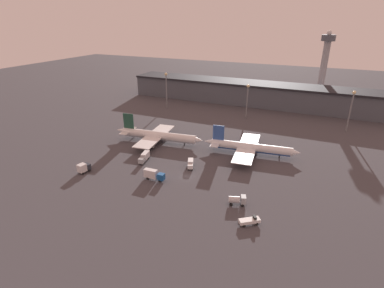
{
  "coord_description": "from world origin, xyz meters",
  "views": [
    {
      "loc": [
        41.73,
        -88.35,
        54.82
      ],
      "look_at": [
        -4.91,
        16.16,
        6.0
      ],
      "focal_mm": 28.0,
      "sensor_mm": 36.0,
      "label": 1
    }
  ],
  "objects_px": {
    "service_vehicle_0": "(154,174)",
    "service_vehicle_5": "(237,200)",
    "control_tower": "(325,61)",
    "service_vehicle_4": "(250,221)",
    "service_vehicle_1": "(84,168)",
    "airplane_0": "(158,136)",
    "service_vehicle_3": "(144,157)",
    "airplane_1": "(250,147)",
    "service_vehicle_2": "(191,163)"
  },
  "relations": [
    {
      "from": "service_vehicle_0",
      "to": "service_vehicle_5",
      "type": "relative_size",
      "value": 1.36
    },
    {
      "from": "service_vehicle_5",
      "to": "control_tower",
      "type": "bearing_deg",
      "value": 63.78
    },
    {
      "from": "service_vehicle_0",
      "to": "service_vehicle_4",
      "type": "xyz_separation_m",
      "value": [
        38.21,
        -10.9,
        -0.92
      ]
    },
    {
      "from": "service_vehicle_1",
      "to": "service_vehicle_5",
      "type": "xyz_separation_m",
      "value": [
        59.36,
        3.21,
        -0.25
      ]
    },
    {
      "from": "service_vehicle_4",
      "to": "airplane_0",
      "type": "bearing_deg",
      "value": 105.85
    },
    {
      "from": "service_vehicle_0",
      "to": "airplane_0",
      "type": "bearing_deg",
      "value": 116.54
    },
    {
      "from": "control_tower",
      "to": "airplane_0",
      "type": "bearing_deg",
      "value": -118.99
    },
    {
      "from": "service_vehicle_1",
      "to": "service_vehicle_3",
      "type": "relative_size",
      "value": 0.61
    },
    {
      "from": "airplane_0",
      "to": "control_tower",
      "type": "relative_size",
      "value": 0.95
    },
    {
      "from": "service_vehicle_0",
      "to": "service_vehicle_1",
      "type": "distance_m",
      "value": 27.81
    },
    {
      "from": "airplane_1",
      "to": "service_vehicle_5",
      "type": "height_order",
      "value": "airplane_1"
    },
    {
      "from": "airplane_0",
      "to": "service_vehicle_1",
      "type": "relative_size",
      "value": 8.74
    },
    {
      "from": "airplane_0",
      "to": "service_vehicle_0",
      "type": "bearing_deg",
      "value": -68.79
    },
    {
      "from": "service_vehicle_0",
      "to": "service_vehicle_1",
      "type": "height_order",
      "value": "service_vehicle_0"
    },
    {
      "from": "airplane_1",
      "to": "service_vehicle_0",
      "type": "height_order",
      "value": "airplane_1"
    },
    {
      "from": "airplane_1",
      "to": "service_vehicle_1",
      "type": "bearing_deg",
      "value": -148.38
    },
    {
      "from": "service_vehicle_3",
      "to": "service_vehicle_4",
      "type": "xyz_separation_m",
      "value": [
        49.57,
        -22.66,
        -0.66
      ]
    },
    {
      "from": "service_vehicle_1",
      "to": "service_vehicle_5",
      "type": "relative_size",
      "value": 0.86
    },
    {
      "from": "service_vehicle_4",
      "to": "service_vehicle_5",
      "type": "bearing_deg",
      "value": 90.33
    },
    {
      "from": "airplane_1",
      "to": "service_vehicle_3",
      "type": "relative_size",
      "value": 5.04
    },
    {
      "from": "service_vehicle_0",
      "to": "control_tower",
      "type": "distance_m",
      "value": 159.0
    },
    {
      "from": "service_vehicle_3",
      "to": "service_vehicle_5",
      "type": "bearing_deg",
      "value": 60.41
    },
    {
      "from": "service_vehicle_0",
      "to": "control_tower",
      "type": "xyz_separation_m",
      "value": [
        48.78,
        149.29,
        24.78
      ]
    },
    {
      "from": "airplane_1",
      "to": "service_vehicle_2",
      "type": "distance_m",
      "value": 28.13
    },
    {
      "from": "airplane_1",
      "to": "service_vehicle_1",
      "type": "xyz_separation_m",
      "value": [
        -53.55,
        -41.93,
        -1.16
      ]
    },
    {
      "from": "airplane_1",
      "to": "service_vehicle_4",
      "type": "bearing_deg",
      "value": -82.28
    },
    {
      "from": "control_tower",
      "to": "service_vehicle_5",
      "type": "bearing_deg",
      "value": -96.21
    },
    {
      "from": "airplane_0",
      "to": "service_vehicle_3",
      "type": "height_order",
      "value": "airplane_0"
    },
    {
      "from": "service_vehicle_0",
      "to": "control_tower",
      "type": "bearing_deg",
      "value": 70.79
    },
    {
      "from": "airplane_0",
      "to": "service_vehicle_4",
      "type": "bearing_deg",
      "value": -44.21
    },
    {
      "from": "service_vehicle_2",
      "to": "service_vehicle_5",
      "type": "distance_m",
      "value": 29.65
    },
    {
      "from": "airplane_1",
      "to": "service_vehicle_0",
      "type": "distance_m",
      "value": 44.54
    },
    {
      "from": "service_vehicle_0",
      "to": "service_vehicle_5",
      "type": "xyz_separation_m",
      "value": [
        32.22,
        -2.87,
        -0.37
      ]
    },
    {
      "from": "airplane_1",
      "to": "service_vehicle_1",
      "type": "height_order",
      "value": "airplane_1"
    },
    {
      "from": "airplane_1",
      "to": "control_tower",
      "type": "height_order",
      "value": "control_tower"
    },
    {
      "from": "service_vehicle_2",
      "to": "service_vehicle_3",
      "type": "xyz_separation_m",
      "value": [
        -19.55,
        -2.73,
        0.26
      ]
    },
    {
      "from": "airplane_1",
      "to": "control_tower",
      "type": "xyz_separation_m",
      "value": [
        22.37,
        113.43,
        23.73
      ]
    },
    {
      "from": "service_vehicle_2",
      "to": "service_vehicle_5",
      "type": "height_order",
      "value": "service_vehicle_5"
    },
    {
      "from": "service_vehicle_0",
      "to": "service_vehicle_5",
      "type": "distance_m",
      "value": 32.35
    },
    {
      "from": "service_vehicle_2",
      "to": "service_vehicle_3",
      "type": "distance_m",
      "value": 19.74
    },
    {
      "from": "airplane_0",
      "to": "airplane_1",
      "type": "bearing_deg",
      "value": -0.63
    },
    {
      "from": "service_vehicle_0",
      "to": "service_vehicle_4",
      "type": "height_order",
      "value": "service_vehicle_0"
    },
    {
      "from": "service_vehicle_1",
      "to": "service_vehicle_2",
      "type": "distance_m",
      "value": 40.87
    },
    {
      "from": "airplane_1",
      "to": "control_tower",
      "type": "bearing_deg",
      "value": 72.4
    },
    {
      "from": "airplane_1",
      "to": "service_vehicle_1",
      "type": "relative_size",
      "value": 8.24
    },
    {
      "from": "service_vehicle_1",
      "to": "service_vehicle_2",
      "type": "xyz_separation_m",
      "value": [
        35.32,
        20.56,
        -0.39
      ]
    },
    {
      "from": "service_vehicle_3",
      "to": "service_vehicle_0",
      "type": "bearing_deg",
      "value": 32.99
    },
    {
      "from": "service_vehicle_4",
      "to": "control_tower",
      "type": "xyz_separation_m",
      "value": [
        10.57,
        160.19,
        25.7
      ]
    },
    {
      "from": "service_vehicle_0",
      "to": "service_vehicle_3",
      "type": "height_order",
      "value": "service_vehicle_0"
    },
    {
      "from": "control_tower",
      "to": "service_vehicle_1",
      "type": "bearing_deg",
      "value": -116.04
    }
  ]
}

